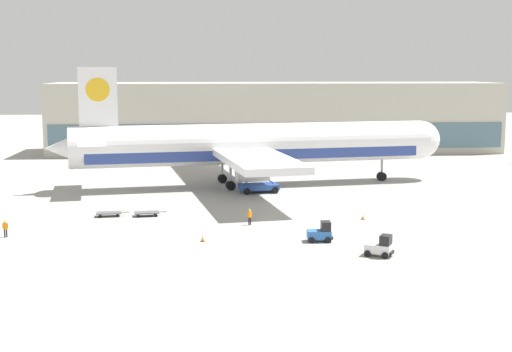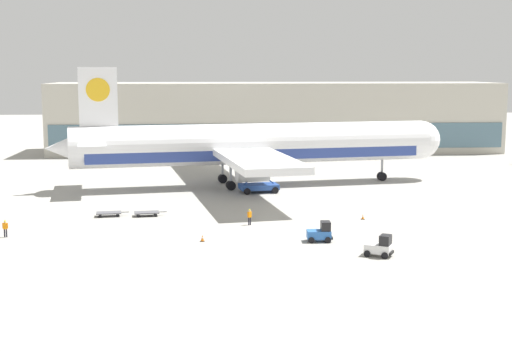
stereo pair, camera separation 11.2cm
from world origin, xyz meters
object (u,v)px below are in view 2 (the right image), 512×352
Objects in this scene: baggage_tug_mid at (380,247)px; baggage_tug_foreground at (321,233)px; airplane_main at (249,146)px; baggage_dolly_second at (147,213)px; scissor_lift_loader at (259,178)px; traffic_cone_far at (202,238)px; ground_crew_far at (5,227)px; ground_crew_near at (250,216)px; baggage_dolly_lead at (109,213)px; traffic_cone_near at (363,217)px.

baggage_tug_foreground is at bearing 155.82° from baggage_tug_mid.
baggage_dolly_second is at bearing -131.13° from airplane_main.
scissor_lift_loader is 8.63× the size of traffic_cone_far.
ground_crew_far is 2.69× the size of traffic_cone_far.
ground_crew_near is at bearing 157.24° from baggage_tug_mid.
ground_crew_near is (-6.47, 7.91, 0.16)m from baggage_tug_foreground.
baggage_dolly_lead is 28.93m from traffic_cone_near.
scissor_lift_loader is 20.82m from ground_crew_near.
traffic_cone_far is (-15.99, 6.77, -0.56)m from baggage_tug_mid.
traffic_cone_far is (19.73, -3.22, -0.71)m from ground_crew_far.
traffic_cone_far is (-7.66, -27.70, -1.62)m from scissor_lift_loader.
baggage_tug_foreground reaches higher than traffic_cone_near.
baggage_tug_foreground is 22.49m from baggage_dolly_second.
baggage_tug_mid is 17.37m from traffic_cone_far.
baggage_tug_mid is 33.14m from baggage_dolly_lead.
airplane_main is 26.92m from ground_crew_near.
traffic_cone_near is at bearing 26.84° from traffic_cone_far.
baggage_dolly_second is at bearing 122.01° from ground_crew_near.
ground_crew_near is 1.01× the size of ground_crew_far.
baggage_tug_foreground is 4.31× the size of traffic_cone_near.
ground_crew_far is at bearing -140.55° from baggage_dolly_lead.
ground_crew_near is 8.73m from traffic_cone_far.
traffic_cone_near is at bearing 12.01° from ground_crew_far.
baggage_dolly_second is at bearing 167.97° from baggage_tug_mid.
airplane_main is at bearing 131.92° from baggage_tug_mid.
baggage_dolly_lead is at bearing 128.03° from ground_crew_near.
baggage_dolly_second is 6.49× the size of traffic_cone_near.
baggage_dolly_second is 5.81× the size of traffic_cone_far.
ground_crew_near is (-2.58, -20.64, -0.90)m from scissor_lift_loader.
airplane_main is at bearing 42.30° from baggage_dolly_lead.
baggage_tug_mid is at bearing -97.14° from traffic_cone_near.
ground_crew_near is (11.47, -5.64, 0.65)m from baggage_dolly_second.
baggage_tug_foreground is 0.89× the size of baggage_tug_mid.
baggage_dolly_second is (-22.38, 19.47, -0.49)m from baggage_tug_mid.
traffic_cone_near is (10.31, -18.61, -1.65)m from scissor_lift_loader.
traffic_cone_near is (1.99, 15.86, -0.59)m from baggage_tug_mid.
scissor_lift_loader reaches higher than traffic_cone_far.
baggage_dolly_lead is 2.16× the size of ground_crew_far.
baggage_dolly_second is 16.37m from ground_crew_far.
traffic_cone_near is (37.70, 5.87, -0.74)m from ground_crew_far.
baggage_tug_foreground is at bearing -91.10° from scissor_lift_loader.
baggage_tug_foreground is 1.43× the size of ground_crew_near.
ground_crew_near is (-10.91, 13.84, 0.16)m from baggage_tug_mid.
baggage_dolly_lead is (-17.46, -20.64, -5.45)m from airplane_main.
ground_crew_far is at bearing -171.14° from traffic_cone_near.
baggage_tug_mid is 17.62m from ground_crew_near.
scissor_lift_loader is at bearing 74.54° from traffic_cone_far.
baggage_tug_foreground is (4.80, -34.35, -4.96)m from airplane_main.
baggage_tug_foreground is 10.22m from ground_crew_near.
ground_crew_near is at bearing 54.30° from traffic_cone_far.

